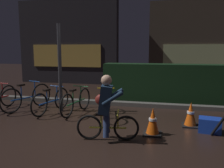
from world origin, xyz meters
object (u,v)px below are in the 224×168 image
Objects in this scene: parked_bike_center_right at (76,101)px; traffic_cone_far at (191,115)px; parked_bike_center_left at (51,101)px; parked_bike_right_mid at (106,104)px; parked_bike_left_mid at (27,97)px; cyclist at (106,107)px; traffic_cone_near at (153,122)px; blue_crate at (210,125)px; closed_umbrella at (224,118)px; street_post at (60,68)px.

traffic_cone_far is at bearing -90.07° from parked_bike_center_right.
parked_bike_right_mid is at bearing -77.65° from parked_bike_center_left.
cyclist is (2.77, -1.68, 0.27)m from parked_bike_left_mid.
parked_bike_center_left is 3.60m from traffic_cone_far.
parked_bike_left_mid is at bearing 173.54° from traffic_cone_far.
traffic_cone_near is (3.61, -1.22, -0.09)m from parked_bike_left_mid.
traffic_cone_near is 1.07m from traffic_cone_far.
blue_crate is (4.76, -0.82, -0.21)m from parked_bike_left_mid.
parked_bike_right_mid is at bearing -74.19° from parked_bike_left_mid.
traffic_cone_far reaches higher than traffic_cone_near.
traffic_cone_far is at bearing 41.99° from traffic_cone_near.
parked_bike_right_mid is 2.07m from traffic_cone_far.
blue_crate is at bearing -80.21° from parked_bike_left_mid.
closed_umbrella is (0.20, -0.25, 0.24)m from blue_crate.
street_post is 1.60× the size of parked_bike_center_left.
closed_umbrella is at bearing -16.22° from street_post.
traffic_cone_near is 1.22m from blue_crate.
parked_bike_center_left is at bearing 132.15° from cyclist.
street_post reaches higher than cyclist.
parked_bike_right_mid is 1.75× the size of closed_umbrella.
closed_umbrella is at bearing -97.78° from parked_bike_center_right.
traffic_cone_near is at bearing -143.96° from parked_bike_right_mid.
parked_bike_right_mid is 2.70× the size of traffic_cone_far.
cyclist is at bearing -101.73° from parked_bike_left_mid.
cyclist is at bearing -115.65° from parked_bike_center_left.
street_post is at bearing -65.69° from parked_bike_left_mid.
street_post reaches higher than traffic_cone_far.
street_post is 0.92m from parked_bike_center_left.
street_post is 1.61× the size of parked_bike_right_mid.
cyclist is at bearing -151.30° from traffic_cone_near.
parked_bike_center_left is (-0.18, -0.23, -0.88)m from street_post.
parked_bike_center_left is 2.99m from traffic_cone_near.
parked_bike_center_left reaches higher than blue_crate.
closed_umbrella is (3.95, -1.15, -0.81)m from street_post.
blue_crate is at bearing 144.96° from closed_umbrella.
parked_bike_right_mid is at bearing -9.90° from street_post.
traffic_cone_far is 0.44× the size of cyclist.
street_post is 2.56m from cyclist.
traffic_cone_near is at bearing -89.09° from parked_bike_left_mid.
parked_bike_left_mid is at bearing -175.46° from closed_umbrella.
traffic_cone_near reaches higher than blue_crate.
parked_bike_center_right is (0.52, -0.16, -0.87)m from street_post.
parked_bike_right_mid is at bearing 170.38° from traffic_cone_far.
parked_bike_left_mid is 2.97× the size of traffic_cone_near.
traffic_cone_far is 0.80m from closed_umbrella.
parked_bike_center_left is at bearing -80.45° from parked_bike_left_mid.
parked_bike_right_mid reaches higher than blue_crate.
traffic_cone_near is at bearing -138.01° from traffic_cone_far.
cyclist reaches higher than parked_bike_left_mid.
closed_umbrella is (2.59, -0.91, 0.06)m from parked_bike_right_mid.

